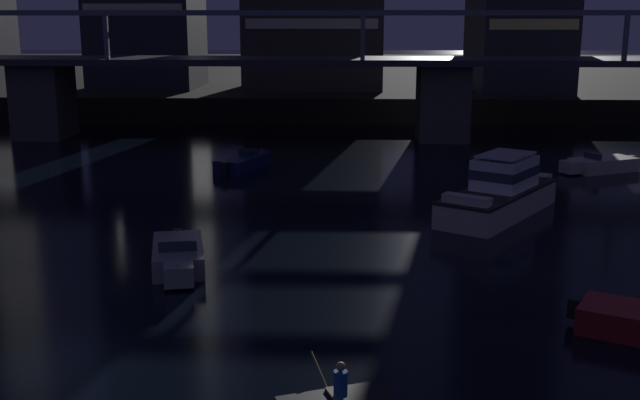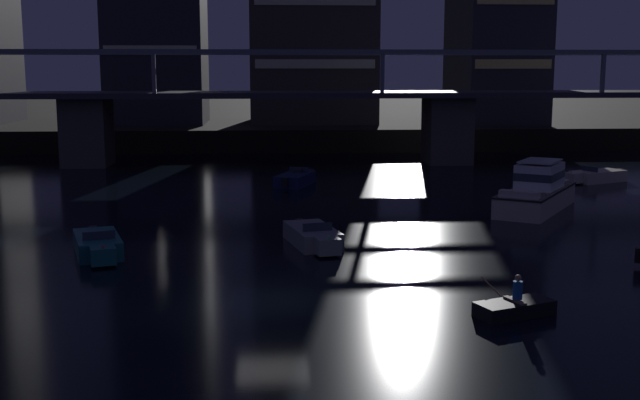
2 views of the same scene
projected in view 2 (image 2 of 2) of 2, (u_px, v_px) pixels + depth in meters
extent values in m
plane|color=black|center=(272.00, 302.00, 27.45)|extent=(400.00, 400.00, 0.00)
cube|color=black|center=(269.00, 116.00, 113.56)|extent=(240.00, 80.00, 2.20)
cube|color=#4C4944|center=(87.00, 132.00, 65.10)|extent=(3.60, 4.40, 5.55)
cube|color=#4C4944|center=(447.00, 130.00, 66.97)|extent=(3.60, 4.40, 5.55)
cube|color=#33333D|center=(269.00, 95.00, 65.54)|extent=(95.60, 6.40, 0.45)
cube|color=slate|center=(269.00, 52.00, 62.12)|extent=(95.60, 0.36, 0.36)
cube|color=slate|center=(269.00, 53.00, 67.83)|extent=(95.60, 0.36, 0.36)
cube|color=slate|center=(154.00, 72.00, 61.82)|extent=(0.30, 0.30, 3.20)
cube|color=slate|center=(382.00, 72.00, 62.95)|extent=(0.30, 0.30, 3.20)
cube|color=slate|center=(603.00, 72.00, 64.07)|extent=(0.30, 0.30, 3.20)
cube|color=beige|center=(150.00, 50.00, 77.47)|extent=(9.02, 0.10, 0.90)
cube|color=beige|center=(315.00, 64.00, 78.91)|extent=(11.94, 0.10, 0.90)
cube|color=beige|center=(315.00, 0.00, 77.89)|extent=(11.94, 0.10, 0.90)
cube|color=#F2D172|center=(513.00, 64.00, 77.40)|extent=(7.58, 0.10, 0.90)
cube|color=#F2D172|center=(516.00, 0.00, 76.40)|extent=(7.58, 0.10, 0.90)
cube|color=beige|center=(536.00, 200.00, 44.96)|extent=(6.58, 8.11, 1.20)
cube|color=beige|center=(555.00, 188.00, 48.84)|extent=(1.80, 1.71, 1.04)
cube|color=black|center=(536.00, 190.00, 44.87)|extent=(6.69, 8.22, 0.10)
cube|color=white|center=(539.00, 176.00, 45.26)|extent=(3.52, 3.83, 1.40)
cube|color=#283342|center=(539.00, 175.00, 45.25)|extent=(3.57, 3.88, 0.44)
cube|color=silver|center=(540.00, 161.00, 45.12)|extent=(3.16, 3.44, 0.08)
cube|color=#B7B2A8|center=(519.00, 194.00, 41.92)|extent=(2.07, 1.65, 0.36)
cube|color=#196066|center=(98.00, 245.00, 34.51)|extent=(2.86, 4.26, 0.80)
cube|color=#196066|center=(103.00, 256.00, 32.28)|extent=(1.21, 1.15, 0.70)
cube|color=#283342|center=(99.00, 235.00, 33.63)|extent=(1.32, 0.49, 0.36)
cube|color=#262628|center=(98.00, 236.00, 33.87)|extent=(0.65, 0.55, 0.24)
cube|color=black|center=(93.00, 233.00, 36.49)|extent=(0.45, 0.45, 0.60)
sphere|color=red|center=(103.00, 247.00, 31.98)|extent=(0.12, 0.12, 0.12)
cube|color=black|center=(640.00, 255.00, 32.12)|extent=(0.49, 0.49, 0.60)
cube|color=#19234C|center=(295.00, 180.00, 54.49)|extent=(3.03, 4.29, 0.80)
cube|color=#19234C|center=(305.00, 174.00, 56.76)|extent=(1.24, 1.18, 0.70)
cube|color=#283342|center=(299.00, 170.00, 55.20)|extent=(1.30, 0.55, 0.36)
cube|color=#262628|center=(298.00, 171.00, 54.97)|extent=(0.66, 0.57, 0.24)
cube|color=black|center=(285.00, 182.00, 52.43)|extent=(0.46, 0.46, 0.60)
sphere|color=red|center=(307.00, 168.00, 56.92)|extent=(0.12, 0.12, 0.12)
cube|color=gray|center=(312.00, 236.00, 36.29)|extent=(2.62, 4.21, 0.80)
cube|color=gray|center=(328.00, 246.00, 34.01)|extent=(1.16, 1.10, 0.70)
cube|color=#283342|center=(317.00, 227.00, 35.39)|extent=(1.34, 0.40, 0.36)
cube|color=#262628|center=(316.00, 227.00, 35.63)|extent=(0.63, 0.51, 0.24)
cube|color=black|center=(300.00, 225.00, 38.31)|extent=(0.43, 0.43, 0.60)
sphere|color=#33D84C|center=(329.00, 237.00, 33.70)|extent=(0.12, 0.12, 0.12)
cube|color=beige|center=(598.00, 176.00, 56.12)|extent=(4.30, 3.29, 0.80)
cube|color=beige|center=(573.00, 178.00, 54.97)|extent=(1.23, 1.28, 0.70)
cube|color=#283342|center=(590.00, 169.00, 55.62)|extent=(0.66, 1.26, 0.36)
cube|color=#262628|center=(593.00, 169.00, 55.75)|extent=(0.60, 0.68, 0.24)
cube|color=black|center=(620.00, 173.00, 57.13)|extent=(0.48, 0.48, 0.60)
sphere|color=#33D84C|center=(571.00, 172.00, 54.78)|extent=(0.12, 0.12, 0.12)
cube|color=black|center=(514.00, 308.00, 25.92)|extent=(2.82, 1.97, 0.48)
cube|color=#7F6647|center=(515.00, 300.00, 25.87)|extent=(0.54, 1.00, 0.06)
cylinder|color=#1E66B2|center=(518.00, 290.00, 25.86)|extent=(0.32, 0.32, 0.60)
sphere|color=tan|center=(518.00, 278.00, 25.79)|extent=(0.22, 0.22, 0.22)
cylinder|color=olive|center=(495.00, 290.00, 26.80)|extent=(0.60, 1.44, 0.59)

